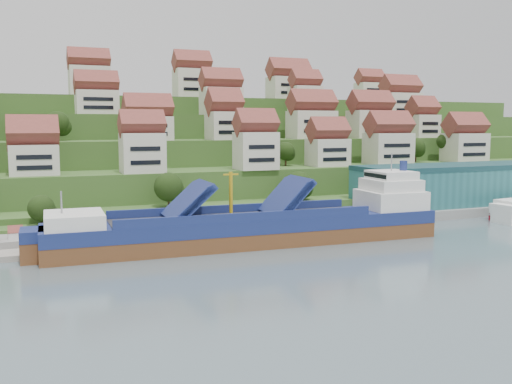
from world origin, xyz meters
name	(u,v)px	position (x,y,z in m)	size (l,w,h in m)	color
ground	(317,239)	(0.00, 0.00, 0.00)	(300.00, 300.00, 0.00)	slate
quay	(362,216)	(20.00, 15.00, 1.10)	(180.00, 14.00, 2.20)	gray
hillside	(180,157)	(0.00, 103.55, 10.66)	(260.00, 128.00, 31.00)	#2D4C1E
hillside_village	(230,116)	(4.01, 60.95, 24.52)	(157.10, 63.84, 29.26)	beige
hillside_trees	(210,145)	(-6.96, 45.63, 16.91)	(137.61, 62.32, 30.56)	#203712
warehouse	(466,184)	(52.00, 17.00, 7.20)	(60.00, 15.00, 10.00)	#27686C
flagpole	(368,194)	(18.11, 10.00, 6.88)	(1.28, 0.16, 8.00)	gray
cargo_ship	(261,227)	(-11.79, 0.12, 3.13)	(73.65, 14.19, 16.19)	brown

